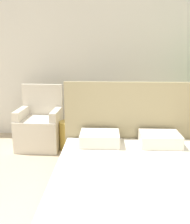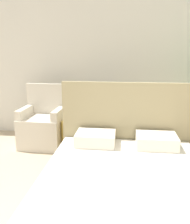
% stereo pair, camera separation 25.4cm
% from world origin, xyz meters
% --- Properties ---
extents(wall_back, '(10.00, 0.06, 2.90)m').
position_xyz_m(wall_back, '(0.00, 3.57, 1.45)').
color(wall_back, silver).
rests_on(wall_back, ground_plane).
extents(bed, '(1.55, 2.08, 1.14)m').
position_xyz_m(bed, '(0.14, 1.21, 0.26)').
color(bed, '#8C7A5B').
rests_on(bed, ground_plane).
extents(armchair_near_window_left, '(0.67, 0.59, 0.97)m').
position_xyz_m(armchair_near_window_left, '(-1.17, 2.90, 0.30)').
color(armchair_near_window_left, beige).
rests_on(armchair_near_window_left, ground_plane).
extents(armchair_near_window_right, '(0.65, 0.57, 0.97)m').
position_xyz_m(armchair_near_window_right, '(-0.24, 2.90, 0.30)').
color(armchair_near_window_right, beige).
rests_on(armchair_near_window_right, ground_plane).
extents(side_table, '(0.29, 0.29, 0.44)m').
position_xyz_m(side_table, '(-0.71, 2.84, 0.22)').
color(side_table, gold).
rests_on(side_table, ground_plane).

